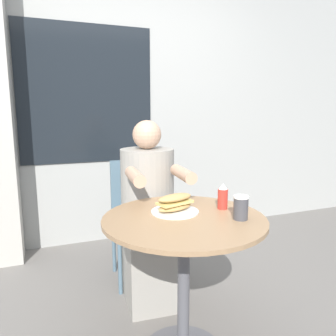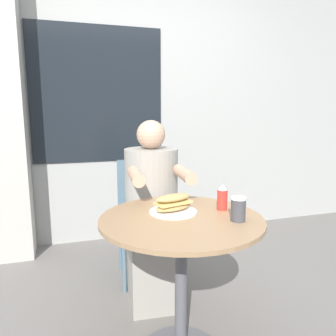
# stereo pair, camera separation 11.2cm
# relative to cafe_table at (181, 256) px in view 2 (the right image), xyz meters

# --- Properties ---
(storefront_wall) EXTENTS (8.00, 0.09, 2.80)m
(storefront_wall) POSITION_rel_cafe_table_xyz_m (-0.00, 1.72, 0.85)
(storefront_wall) COLOR #9E9E99
(storefront_wall) RESTS_ON ground_plane
(lattice_pillar) EXTENTS (0.27, 0.27, 2.40)m
(lattice_pillar) POSITION_rel_cafe_table_xyz_m (-0.95, 1.52, 0.65)
(lattice_pillar) COLOR #B2ADA3
(lattice_pillar) RESTS_ON ground_plane
(cafe_table) EXTENTS (0.78, 0.78, 0.74)m
(cafe_table) POSITION_rel_cafe_table_xyz_m (0.00, 0.00, 0.00)
(cafe_table) COLOR #997551
(cafe_table) RESTS_ON ground_plane
(diner_chair) EXTENTS (0.41, 0.41, 0.87)m
(diner_chair) POSITION_rel_cafe_table_xyz_m (0.02, 0.92, -0.03)
(diner_chair) COLOR slate
(diner_chair) RESTS_ON ground_plane
(seated_diner) EXTENTS (0.38, 0.63, 1.18)m
(seated_diner) POSITION_rel_cafe_table_xyz_m (0.01, 0.57, -0.04)
(seated_diner) COLOR gray
(seated_diner) RESTS_ON ground_plane
(sandwich_on_plate) EXTENTS (0.24, 0.24, 0.09)m
(sandwich_on_plate) POSITION_rel_cafe_table_xyz_m (-0.01, 0.08, 0.23)
(sandwich_on_plate) COLOR white
(sandwich_on_plate) RESTS_ON cafe_table
(drink_cup) EXTENTS (0.07, 0.07, 0.11)m
(drink_cup) POSITION_rel_cafe_table_xyz_m (0.23, -0.12, 0.25)
(drink_cup) COLOR #424247
(drink_cup) RESTS_ON cafe_table
(condiment_bottle) EXTENTS (0.05, 0.05, 0.13)m
(condiment_bottle) POSITION_rel_cafe_table_xyz_m (0.24, 0.05, 0.26)
(condiment_bottle) COLOR red
(condiment_bottle) RESTS_ON cafe_table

